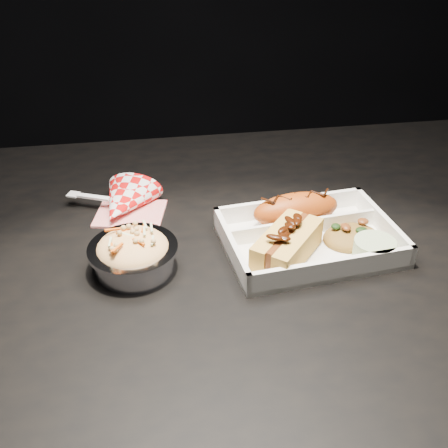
{
  "coord_description": "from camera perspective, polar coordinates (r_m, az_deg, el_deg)",
  "views": [
    {
      "loc": [
        -0.09,
        -0.71,
        1.24
      ],
      "look_at": [
        0.01,
        -0.05,
        0.81
      ],
      "focal_mm": 45.0,
      "sensor_mm": 36.0,
      "label": 1
    }
  ],
  "objects": [
    {
      "name": "dining_table",
      "position": [
        0.92,
        -1.34,
        -6.42
      ],
      "size": [
        1.2,
        0.8,
        0.75
      ],
      "color": "black",
      "rests_on": "ground"
    },
    {
      "name": "food_tray",
      "position": [
        0.85,
        8.55,
        -1.71
      ],
      "size": [
        0.27,
        0.21,
        0.04
      ],
      "rotation": [
        0.0,
        0.0,
        0.11
      ],
      "color": "white",
      "rests_on": "dining_table"
    },
    {
      "name": "fried_pastry",
      "position": [
        0.88,
        7.32,
        1.49
      ],
      "size": [
        0.14,
        0.07,
        0.05
      ],
      "primitive_type": "ellipsoid",
      "rotation": [
        0.0,
        0.0,
        0.11
      ],
      "color": "#A94410",
      "rests_on": "food_tray"
    },
    {
      "name": "hotdog",
      "position": [
        0.81,
        6.45,
        -1.89
      ],
      "size": [
        0.12,
        0.13,
        0.06
      ],
      "rotation": [
        0.0,
        0.0,
        0.88
      ],
      "color": "gold",
      "rests_on": "food_tray"
    },
    {
      "name": "fried_rice_mound",
      "position": [
        0.86,
        12.9,
        -0.76
      ],
      "size": [
        0.1,
        0.08,
        0.03
      ],
      "primitive_type": "ellipsoid",
      "rotation": [
        0.0,
        0.0,
        0.11
      ],
      "color": "olive",
      "rests_on": "food_tray"
    },
    {
      "name": "cupcake_liner",
      "position": [
        0.83,
        15.0,
        -2.54
      ],
      "size": [
        0.06,
        0.06,
        0.03
      ],
      "primitive_type": "cylinder",
      "color": "#AABF90",
      "rests_on": "food_tray"
    },
    {
      "name": "foil_coleslaw_cup",
      "position": [
        0.8,
        -9.21,
        -2.9
      ],
      "size": [
        0.13,
        0.13,
        0.07
      ],
      "color": "silver",
      "rests_on": "dining_table"
    },
    {
      "name": "napkin_fork",
      "position": [
        0.94,
        -10.18,
        2.1
      ],
      "size": [
        0.17,
        0.14,
        0.1
      ],
      "rotation": [
        0.0,
        0.0,
        -0.4
      ],
      "color": "red",
      "rests_on": "dining_table"
    }
  ]
}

